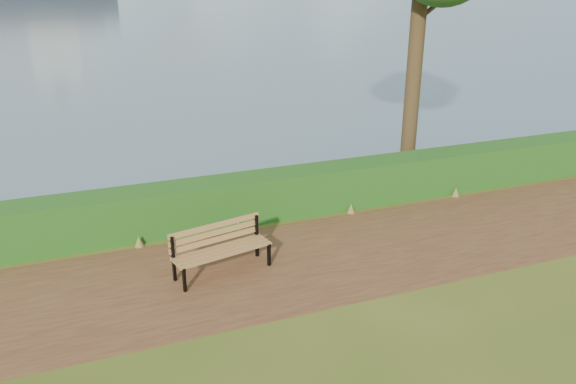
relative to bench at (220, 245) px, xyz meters
name	(u,v)px	position (x,y,z in m)	size (l,w,h in m)	color
ground	(324,265)	(1.90, -0.49, -0.53)	(140.00, 140.00, 0.00)	#3E4F16
path	(318,258)	(1.90, -0.19, -0.53)	(40.00, 3.40, 0.01)	#52291C
hedge	(278,194)	(1.90, 2.11, -0.03)	(32.00, 0.85, 1.00)	#194112
bench	(220,245)	(0.00, 0.00, 0.00)	(1.91, 0.91, 0.92)	black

